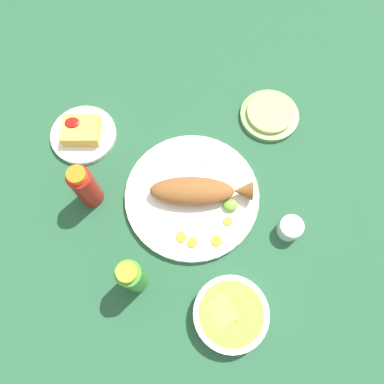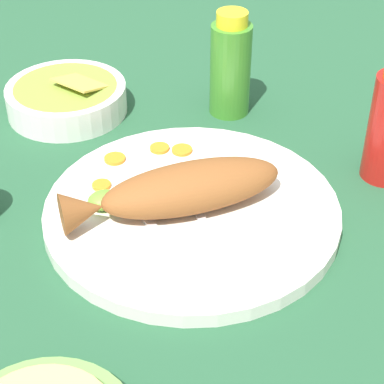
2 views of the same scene
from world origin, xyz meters
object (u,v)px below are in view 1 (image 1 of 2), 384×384
hot_sauce_bottle_red (85,187)px  tortilla_plate (269,115)px  main_plate (192,196)px  salt_cup (290,228)px  guacamole_bowl (231,314)px  hot_sauce_bottle_green (132,277)px  fork_far (210,167)px  side_plate_fries (84,135)px  fried_fish (198,191)px  fork_near (193,163)px

hot_sauce_bottle_red → tortilla_plate: bearing=-153.1°
main_plate → salt_cup: 0.26m
main_plate → guacamole_bowl: guacamole_bowl is taller
main_plate → hot_sauce_bottle_green: (0.14, 0.22, 0.06)m
fork_far → side_plate_fries: (0.35, -0.10, -0.01)m
side_plate_fries → fork_far: bearing=163.5°
hot_sauce_bottle_red → side_plate_fries: (0.04, -0.18, -0.07)m
main_plate → hot_sauce_bottle_red: hot_sauce_bottle_red is taller
salt_cup → tortilla_plate: (0.02, -0.34, -0.01)m
guacamole_bowl → hot_sauce_bottle_red: bearing=-40.1°
hot_sauce_bottle_green → tortilla_plate: bearing=-127.6°
fried_fish → hot_sauce_bottle_red: size_ratio=1.65×
fried_fish → tortilla_plate: fried_fish is taller
side_plate_fries → tortilla_plate: same height
fork_near → guacamole_bowl: (-0.09, 0.38, 0.00)m
fried_fish → hot_sauce_bottle_red: hot_sauce_bottle_red is taller
fork_far → guacamole_bowl: (-0.04, 0.37, 0.00)m
hot_sauce_bottle_red → side_plate_fries: hot_sauce_bottle_red is taller
fried_fish → guacamole_bowl: 0.30m
main_plate → fork_far: (-0.05, -0.08, 0.01)m
main_plate → fork_far: fork_far is taller
main_plate → fork_far: 0.09m
fork_far → side_plate_fries: fork_far is taller
hot_sauce_bottle_red → salt_cup: 0.52m
tortilla_plate → guacamole_bowl: bearing=76.3°
side_plate_fries → tortilla_plate: 0.53m
fork_near → guacamole_bowl: guacamole_bowl is taller
fork_far → salt_cup: size_ratio=3.14×
fried_fish → hot_sauce_bottle_red: 0.28m
hot_sauce_bottle_red → fried_fish: bearing=180.0°
fork_near → tortilla_plate: 0.27m
fork_near → side_plate_fries: (0.30, -0.09, -0.01)m
guacamole_bowl → tortilla_plate: size_ratio=1.04×
fork_near → hot_sauce_bottle_green: hot_sauce_bottle_green is taller
main_plate → hot_sauce_bottle_red: size_ratio=2.21×
guacamole_bowl → hot_sauce_bottle_green: bearing=-19.1°
main_plate → fork_near: size_ratio=1.88×
fried_fish → salt_cup: bearing=159.4°
side_plate_fries → guacamole_bowl: bearing=129.4°
guacamole_bowl → main_plate: bearing=-73.2°
guacamole_bowl → fork_far: bearing=-83.6°
fork_far → hot_sauce_bottle_red: bearing=95.5°
fried_fish → guacamole_bowl: fried_fish is taller
fork_near → guacamole_bowl: 0.39m
fork_far → guacamole_bowl: bearing=177.6°
main_plate → fried_fish: 0.04m
fork_near → side_plate_fries: fork_near is taller
tortilla_plate → side_plate_fries: bearing=6.8°
hot_sauce_bottle_green → fried_fish: bearing=-124.6°
fork_far → side_plate_fries: bearing=64.7°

